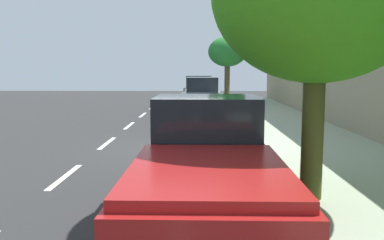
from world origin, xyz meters
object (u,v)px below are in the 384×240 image
Objects in this scene: parked_pickup_red_nearest at (207,169)px; parked_sedan_dark_blue_second at (202,114)px; cyclist_with_backpack at (235,124)px; parked_suv_white_mid at (202,94)px; bicycle_at_curb at (225,145)px; street_tree_far_end at (227,52)px; parked_suv_grey_far at (200,89)px.

parked_pickup_red_nearest is 1.20× the size of parked_sedan_dark_blue_second.
parked_suv_white_mid is at bearing 93.59° from cyclist_with_backpack.
cyclist_with_backpack is (0.23, -0.45, 0.64)m from bicycle_at_curb.
bicycle_at_curb is at bearing 83.06° from parked_pickup_red_nearest.
street_tree_far_end is (1.28, 18.31, 3.24)m from bicycle_at_curb.
parked_sedan_dark_blue_second is at bearing -90.25° from parked_suv_white_mid.
cyclist_with_backpack is 0.37× the size of street_tree_far_end.
cyclist_with_backpack is (0.79, -12.54, -0.00)m from parked_suv_white_mid.
parked_suv_white_mid is at bearing -106.55° from street_tree_far_end.
bicycle_at_curb is at bearing 116.83° from cyclist_with_backpack.
parked_suv_grey_far reaches higher than parked_pickup_red_nearest.
parked_pickup_red_nearest is 9.16m from parked_sedan_dark_blue_second.
parked_suv_grey_far is at bearing -175.70° from street_tree_far_end.
street_tree_far_end reaches higher than cyclist_with_backpack.
parked_pickup_red_nearest is 1.12× the size of parked_suv_white_mid.
street_tree_far_end is (1.85, 23.00, 2.73)m from parked_pickup_red_nearest.
parked_pickup_red_nearest is 1.15× the size of street_tree_far_end.
parked_suv_grey_far is at bearing 90.22° from parked_pickup_red_nearest.
cyclist_with_backpack reaches higher than parked_sedan_dark_blue_second.
parked_pickup_red_nearest is at bearing -89.78° from parked_suv_grey_far.
parked_pickup_red_nearest is 22.86m from parked_suv_grey_far.
parked_sedan_dark_blue_second reaches higher than bicycle_at_curb.
street_tree_far_end is (1.88, 13.85, 2.88)m from parked_sedan_dark_blue_second.
parked_sedan_dark_blue_second is 0.93× the size of parked_suv_grey_far.
bicycle_at_curb is 1.05× the size of cyclist_with_backpack.
parked_pickup_red_nearest reaches higher than bicycle_at_curb.
bicycle_at_curb is 0.38× the size of street_tree_far_end.
street_tree_far_end reaches higher than parked_suv_white_mid.
parked_sedan_dark_blue_second is 2.64× the size of cyclist_with_backpack.
parked_pickup_red_nearest is 23.24m from street_tree_far_end.
parked_suv_grey_far reaches higher than parked_sedan_dark_blue_second.
bicycle_at_curb is 18.64m from street_tree_far_end.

